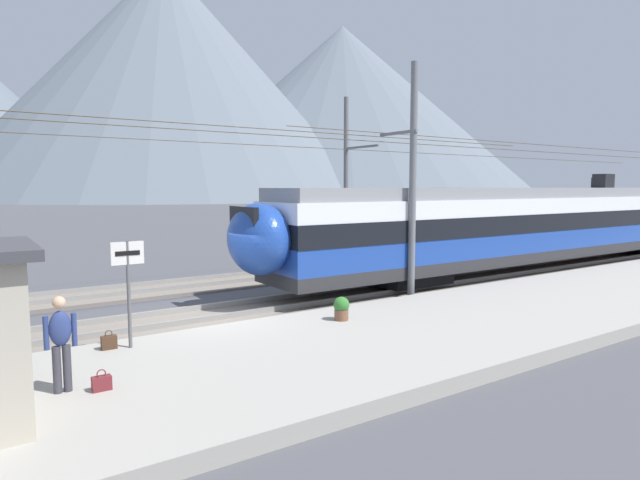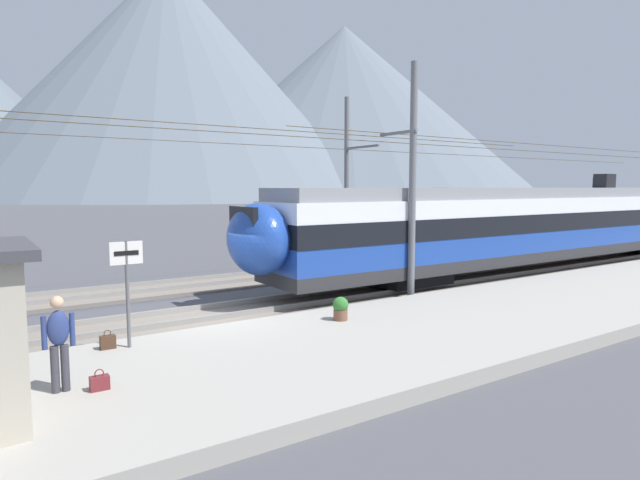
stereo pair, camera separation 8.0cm
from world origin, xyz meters
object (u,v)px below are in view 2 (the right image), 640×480
Objects in this scene: passenger_walking at (59,339)px; handbag_near_sign at (108,342)px; train_near_platform at (544,223)px; handbag_beside_passenger at (100,383)px; catenary_mast_far_side at (349,178)px; catenary_mast_mid at (410,180)px; potted_plant_platform_edge at (341,307)px; train_far_track at (566,213)px; platform_sign at (127,270)px.

passenger_walking is 2.59m from handbag_near_sign.
train_near_platform is at bearing 12.59° from passenger_walking.
passenger_walking is at bearing 153.47° from handbag_beside_passenger.
handbag_near_sign is at bearing 60.20° from passenger_walking.
catenary_mast_far_side is 107.90× the size of handbag_near_sign.
train_near_platform is at bearing 7.36° from handbag_near_sign.
catenary_mast_mid is (-9.76, -1.40, 1.90)m from train_near_platform.
handbag_near_sign is at bearing 75.02° from handbag_beside_passenger.
passenger_walking is 7.13m from potted_plant_platform_edge.
passenger_walking is at bearing -167.41° from train_near_platform.
catenary_mast_mid is 72.31× the size of potted_plant_platform_edge.
passenger_walking is at bearing -163.69° from catenary_mast_mid.
passenger_walking reaches higher than potted_plant_platform_edge.
train_far_track is 25.54m from potted_plant_platform_edge.
catenary_mast_mid is at bearing -161.91° from train_far_track.
handbag_beside_passenger is (-30.47, -10.04, -1.76)m from train_far_track.
handbag_near_sign is (-10.04, -1.16, -3.65)m from catenary_mast_mid.
train_near_platform is 21.13m from handbag_beside_passenger.
train_near_platform reaches higher than platform_sign.
train_far_track is 38.85× the size of potted_plant_platform_edge.
platform_sign is (-29.40, -7.77, -0.16)m from train_far_track.
catenary_mast_far_side reaches higher than handbag_near_sign.
train_far_track is at bearing 14.80° from platform_sign.
handbag_near_sign reaches higher than handbag_beside_passenger.
catenary_mast_mid is 10.75m from handbag_near_sign.
potted_plant_platform_edge is (-8.18, -10.62, -3.69)m from catenary_mast_far_side.
catenary_mast_mid is 9.51m from catenary_mast_far_side.
catenary_mast_far_side is 19.33× the size of platform_sign.
platform_sign reaches higher than handbag_near_sign.
platform_sign is at bearing -172.05° from train_near_platform.
potted_plant_platform_edge is at bearing -166.60° from train_near_platform.
potted_plant_platform_edge is (5.75, -0.79, 0.19)m from handbag_near_sign.
platform_sign is at bearing 64.81° from handbag_beside_passenger.
catenary_mast_far_side is at bearing 35.22° from handbag_near_sign.
handbag_near_sign is 5.81m from potted_plant_platform_edge.
train_near_platform is 73.49× the size of handbag_near_sign.
passenger_walking is at bearing -119.80° from handbag_near_sign.
potted_plant_platform_edge is (-14.06, -3.35, -1.56)m from train_near_platform.
passenger_walking is at bearing -129.62° from platform_sign.
handbag_beside_passenger is (-14.58, -12.26, -3.91)m from catenary_mast_far_side.
catenary_mast_mid reaches higher than handbag_beside_passenger.
train_far_track is 64.99× the size of handbag_beside_passenger.
potted_plant_platform_edge is at bearing -155.58° from catenary_mast_mid.
potted_plant_platform_edge is (6.40, 1.64, 0.21)m from handbag_beside_passenger.
handbag_beside_passenger is (0.58, -0.29, -0.81)m from passenger_walking.
handbag_near_sign is 0.67× the size of potted_plant_platform_edge.
handbag_beside_passenger is 0.60× the size of potted_plant_platform_edge.
train_near_platform is 0.68× the size of catenary_mast_mid.
catenary_mast_far_side is at bearing 128.95° from train_near_platform.
catenary_mast_mid is 1.00× the size of catenary_mast_far_side.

